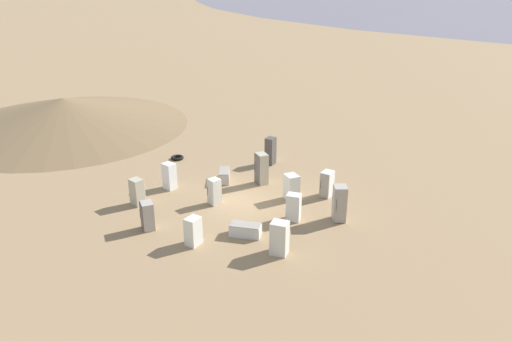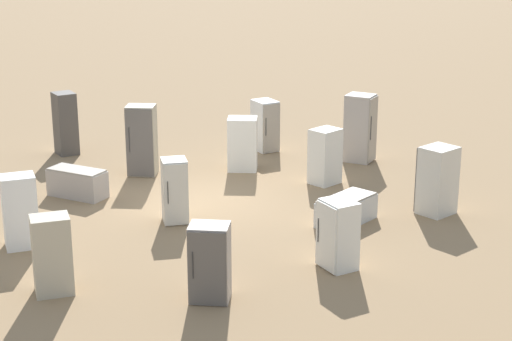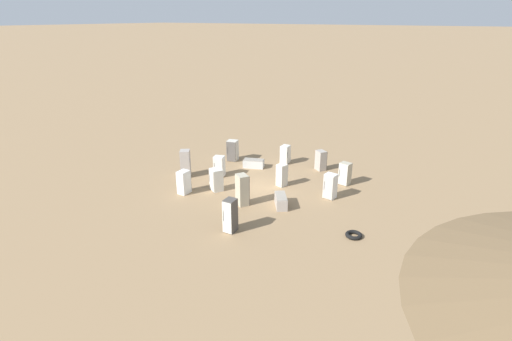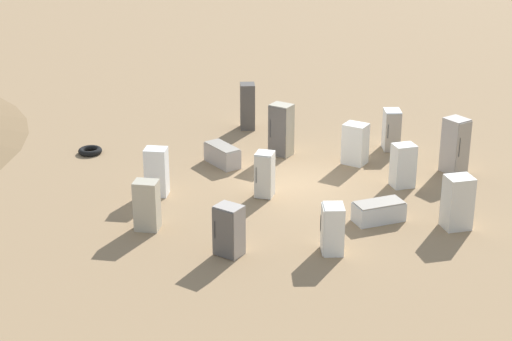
{
  "view_description": "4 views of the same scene",
  "coord_description": "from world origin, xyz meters",
  "px_view_note": "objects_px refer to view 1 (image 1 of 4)",
  "views": [
    {
      "loc": [
        -14.88,
        20.48,
        12.57
      ],
      "look_at": [
        -0.52,
        -0.66,
        1.81
      ],
      "focal_mm": 35.0,
      "sensor_mm": 36.0,
      "label": 1
    },
    {
      "loc": [
        8.09,
        18.37,
        6.97
      ],
      "look_at": [
        -0.94,
        1.13,
        0.97
      ],
      "focal_mm": 60.0,
      "sensor_mm": 36.0,
      "label": 2
    },
    {
      "loc": [
        12.84,
        -20.81,
        10.69
      ],
      "look_at": [
        0.32,
        -0.93,
        1.56
      ],
      "focal_mm": 28.0,
      "sensor_mm": 36.0,
      "label": 3
    },
    {
      "loc": [
        1.29,
        26.57,
        11.05
      ],
      "look_at": [
        1.4,
        0.81,
        0.79
      ],
      "focal_mm": 60.0,
      "sensor_mm": 36.0,
      "label": 4
    }
  ],
  "objects_px": {
    "discarded_fridge_12": "(170,176)",
    "discarded_fridge_10": "(292,187)",
    "scrap_tire": "(177,158)",
    "discarded_fridge_0": "(261,169)",
    "discarded_fridge_4": "(224,175)",
    "discarded_fridge_9": "(147,216)",
    "discarded_fridge_2": "(137,192)",
    "discarded_fridge_3": "(193,231)",
    "discarded_fridge_8": "(340,203)",
    "discarded_fridge_11": "(271,151)",
    "discarded_fridge_7": "(327,184)",
    "discarded_fridge_6": "(294,207)",
    "discarded_fridge_1": "(214,192)",
    "discarded_fridge_5": "(245,230)",
    "discarded_fridge_13": "(280,238)"
  },
  "relations": [
    {
      "from": "discarded_fridge_8",
      "to": "discarded_fridge_10",
      "type": "xyz_separation_m",
      "value": [
        3.34,
        -0.81,
        -0.23
      ]
    },
    {
      "from": "discarded_fridge_4",
      "to": "discarded_fridge_5",
      "type": "distance_m",
      "value": 6.83
    },
    {
      "from": "discarded_fridge_3",
      "to": "discarded_fridge_8",
      "type": "height_order",
      "value": "discarded_fridge_8"
    },
    {
      "from": "discarded_fridge_0",
      "to": "discarded_fridge_1",
      "type": "xyz_separation_m",
      "value": [
        0.62,
        3.81,
        -0.21
      ]
    },
    {
      "from": "discarded_fridge_0",
      "to": "discarded_fridge_12",
      "type": "distance_m",
      "value": 5.52
    },
    {
      "from": "discarded_fridge_0",
      "to": "discarded_fridge_3",
      "type": "bearing_deg",
      "value": 131.29
    },
    {
      "from": "discarded_fridge_1",
      "to": "scrap_tire",
      "type": "height_order",
      "value": "discarded_fridge_1"
    },
    {
      "from": "discarded_fridge_8",
      "to": "discarded_fridge_2",
      "type": "bearing_deg",
      "value": -10.57
    },
    {
      "from": "discarded_fridge_4",
      "to": "discarded_fridge_12",
      "type": "distance_m",
      "value": 3.39
    },
    {
      "from": "discarded_fridge_9",
      "to": "scrap_tire",
      "type": "xyz_separation_m",
      "value": [
        5.38,
        -8.03,
        -0.64
      ]
    },
    {
      "from": "discarded_fridge_1",
      "to": "discarded_fridge_10",
      "type": "relative_size",
      "value": 1.02
    },
    {
      "from": "discarded_fridge_0",
      "to": "discarded_fridge_8",
      "type": "relative_size",
      "value": 0.99
    },
    {
      "from": "discarded_fridge_6",
      "to": "discarded_fridge_10",
      "type": "height_order",
      "value": "discarded_fridge_10"
    },
    {
      "from": "discarded_fridge_9",
      "to": "discarded_fridge_11",
      "type": "xyz_separation_m",
      "value": [
        -0.37,
        -10.94,
        0.18
      ]
    },
    {
      "from": "discarded_fridge_2",
      "to": "discarded_fridge_7",
      "type": "height_order",
      "value": "discarded_fridge_2"
    },
    {
      "from": "discarded_fridge_2",
      "to": "discarded_fridge_4",
      "type": "xyz_separation_m",
      "value": [
        -2.01,
        -5.28,
        -0.41
      ]
    },
    {
      "from": "discarded_fridge_0",
      "to": "scrap_tire",
      "type": "height_order",
      "value": "discarded_fridge_0"
    },
    {
      "from": "discarded_fridge_0",
      "to": "discarded_fridge_11",
      "type": "relative_size",
      "value": 1.05
    },
    {
      "from": "discarded_fridge_7",
      "to": "discarded_fridge_2",
      "type": "bearing_deg",
      "value": 38.23
    },
    {
      "from": "discarded_fridge_0",
      "to": "discarded_fridge_10",
      "type": "height_order",
      "value": "discarded_fridge_0"
    },
    {
      "from": "discarded_fridge_8",
      "to": "discarded_fridge_11",
      "type": "height_order",
      "value": "discarded_fridge_8"
    },
    {
      "from": "discarded_fridge_2",
      "to": "discarded_fridge_6",
      "type": "bearing_deg",
      "value": 31.66
    },
    {
      "from": "discarded_fridge_4",
      "to": "discarded_fridge_11",
      "type": "bearing_deg",
      "value": 42.79
    },
    {
      "from": "discarded_fridge_12",
      "to": "discarded_fridge_10",
      "type": "bearing_deg",
      "value": 30.01
    },
    {
      "from": "discarded_fridge_2",
      "to": "discarded_fridge_13",
      "type": "height_order",
      "value": "discarded_fridge_13"
    },
    {
      "from": "discarded_fridge_8",
      "to": "discarded_fridge_10",
      "type": "distance_m",
      "value": 3.45
    },
    {
      "from": "discarded_fridge_1",
      "to": "discarded_fridge_5",
      "type": "xyz_separation_m",
      "value": [
        -3.46,
        1.89,
        -0.44
      ]
    },
    {
      "from": "discarded_fridge_2",
      "to": "discarded_fridge_10",
      "type": "height_order",
      "value": "discarded_fridge_2"
    },
    {
      "from": "discarded_fridge_11",
      "to": "discarded_fridge_4",
      "type": "bearing_deg",
      "value": -105.56
    },
    {
      "from": "discarded_fridge_6",
      "to": "discarded_fridge_7",
      "type": "bearing_deg",
      "value": 71.05
    },
    {
      "from": "discarded_fridge_4",
      "to": "discarded_fridge_12",
      "type": "xyz_separation_m",
      "value": [
        2.01,
        2.69,
        0.44
      ]
    },
    {
      "from": "discarded_fridge_3",
      "to": "discarded_fridge_11",
      "type": "distance_m",
      "value": 11.08
    },
    {
      "from": "discarded_fridge_0",
      "to": "discarded_fridge_2",
      "type": "distance_m",
      "value": 7.5
    },
    {
      "from": "discarded_fridge_3",
      "to": "discarded_fridge_12",
      "type": "bearing_deg",
      "value": 50.76
    },
    {
      "from": "discarded_fridge_7",
      "to": "discarded_fridge_11",
      "type": "height_order",
      "value": "discarded_fridge_11"
    },
    {
      "from": "discarded_fridge_1",
      "to": "discarded_fridge_2",
      "type": "relative_size",
      "value": 0.98
    },
    {
      "from": "discarded_fridge_6",
      "to": "discarded_fridge_10",
      "type": "distance_m",
      "value": 2.5
    },
    {
      "from": "discarded_fridge_1",
      "to": "discarded_fridge_9",
      "type": "bearing_deg",
      "value": 91.26
    },
    {
      "from": "scrap_tire",
      "to": "discarded_fridge_0",
      "type": "bearing_deg",
      "value": 179.15
    },
    {
      "from": "discarded_fridge_7",
      "to": "discarded_fridge_11",
      "type": "relative_size",
      "value": 0.83
    },
    {
      "from": "discarded_fridge_3",
      "to": "discarded_fridge_12",
      "type": "relative_size",
      "value": 0.89
    },
    {
      "from": "discarded_fridge_6",
      "to": "discarded_fridge_7",
      "type": "distance_m",
      "value": 3.56
    },
    {
      "from": "discarded_fridge_4",
      "to": "discarded_fridge_9",
      "type": "bearing_deg",
      "value": -121.46
    },
    {
      "from": "discarded_fridge_0",
      "to": "discarded_fridge_5",
      "type": "relative_size",
      "value": 1.14
    },
    {
      "from": "discarded_fridge_1",
      "to": "discarded_fridge_13",
      "type": "xyz_separation_m",
      "value": [
        -5.7,
        2.33,
        0.07
      ]
    },
    {
      "from": "discarded_fridge_9",
      "to": "discarded_fridge_2",
      "type": "bearing_deg",
      "value": -0.11
    },
    {
      "from": "discarded_fridge_4",
      "to": "discarded_fridge_8",
      "type": "distance_m",
      "value": 8.11
    },
    {
      "from": "discarded_fridge_7",
      "to": "discarded_fridge_13",
      "type": "bearing_deg",
      "value": 96.52
    },
    {
      "from": "discarded_fridge_0",
      "to": "discarded_fridge_10",
      "type": "distance_m",
      "value": 2.76
    },
    {
      "from": "discarded_fridge_1",
      "to": "discarded_fridge_6",
      "type": "xyz_separation_m",
      "value": [
        -4.59,
        -0.87,
        -0.01
      ]
    }
  ]
}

